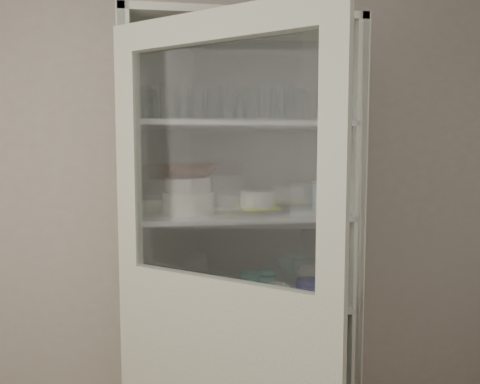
# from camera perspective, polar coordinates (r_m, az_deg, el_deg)

# --- Properties ---
(wall_back) EXTENTS (3.60, 0.02, 2.60)m
(wall_back) POSITION_cam_1_polar(r_m,az_deg,el_deg) (2.32, -5.70, -0.81)
(wall_back) COLOR #B9B4AE
(wall_back) RESTS_ON ground
(pantry_cabinet) EXTENTS (1.00, 0.45, 2.10)m
(pantry_cabinet) POSITION_cam_1_polar(r_m,az_deg,el_deg) (2.24, -0.23, -10.35)
(pantry_cabinet) COLOR beige
(pantry_cabinet) RESTS_ON floor
(cupboard_door) EXTENTS (0.73, 0.59, 2.00)m
(cupboard_door) POSITION_cam_1_polar(r_m,az_deg,el_deg) (1.72, -2.57, -17.75)
(cupboard_door) COLOR beige
(cupboard_door) RESTS_ON floor
(tumbler_0) EXTENTS (0.09, 0.09, 0.15)m
(tumbler_0) POSITION_cam_1_polar(r_m,az_deg,el_deg) (1.93, -8.67, 10.86)
(tumbler_0) COLOR silver
(tumbler_0) RESTS_ON shelf_glass
(tumbler_1) EXTENTS (0.10, 0.10, 0.15)m
(tumbler_1) POSITION_cam_1_polar(r_m,az_deg,el_deg) (1.98, -2.93, 10.89)
(tumbler_1) COLOR silver
(tumbler_1) RESTS_ON shelf_glass
(tumbler_2) EXTENTS (0.08, 0.08, 0.14)m
(tumbler_2) POSITION_cam_1_polar(r_m,az_deg,el_deg) (1.97, -3.39, 10.66)
(tumbler_2) COLOR silver
(tumbler_2) RESTS_ON shelf_glass
(tumbler_3) EXTENTS (0.07, 0.07, 0.13)m
(tumbler_3) POSITION_cam_1_polar(r_m,az_deg,el_deg) (1.99, 4.60, 10.52)
(tumbler_3) COLOR silver
(tumbler_3) RESTS_ON shelf_glass
(tumbler_4) EXTENTS (0.08, 0.08, 0.13)m
(tumbler_4) POSITION_cam_1_polar(r_m,az_deg,el_deg) (2.01, 8.73, 10.40)
(tumbler_4) COLOR silver
(tumbler_4) RESTS_ON shelf_glass
(tumbler_5) EXTENTS (0.08, 0.08, 0.15)m
(tumbler_5) POSITION_cam_1_polar(r_m,az_deg,el_deg) (1.99, 5.46, 10.80)
(tumbler_5) COLOR silver
(tumbler_5) RESTS_ON shelf_glass
(tumbler_6) EXTENTS (0.08, 0.08, 0.13)m
(tumbler_6) POSITION_cam_1_polar(r_m,az_deg,el_deg) (2.01, 7.68, 10.38)
(tumbler_6) COLOR silver
(tumbler_6) RESTS_ON shelf_glass
(tumbler_7) EXTENTS (0.07, 0.07, 0.13)m
(tumbler_7) POSITION_cam_1_polar(r_m,az_deg,el_deg) (2.07, -11.41, 10.24)
(tumbler_7) COLOR silver
(tumbler_7) RESTS_ON shelf_glass
(tumbler_8) EXTENTS (0.08, 0.08, 0.14)m
(tumbler_8) POSITION_cam_1_polar(r_m,az_deg,el_deg) (2.11, -10.91, 10.21)
(tumbler_8) COLOR silver
(tumbler_8) RESTS_ON shelf_glass
(tumbler_9) EXTENTS (0.09, 0.09, 0.16)m
(tumbler_9) POSITION_cam_1_polar(r_m,az_deg,el_deg) (2.06, -5.08, 10.67)
(tumbler_9) COLOR silver
(tumbler_9) RESTS_ON shelf_glass
(tumbler_10) EXTENTS (0.06, 0.06, 0.12)m
(tumbler_10) POSITION_cam_1_polar(r_m,az_deg,el_deg) (2.13, 0.03, 10.08)
(tumbler_10) COLOR silver
(tumbler_10) RESTS_ON shelf_glass
(tumbler_11) EXTENTS (0.09, 0.09, 0.15)m
(tumbler_11) POSITION_cam_1_polar(r_m,az_deg,el_deg) (2.09, 1.43, 10.53)
(tumbler_11) COLOR silver
(tumbler_11) RESTS_ON shelf_glass
(goblet_0) EXTENTS (0.08, 0.08, 0.18)m
(goblet_0) POSITION_cam_1_polar(r_m,az_deg,el_deg) (2.18, -11.26, 10.67)
(goblet_0) COLOR silver
(goblet_0) RESTS_ON shelf_glass
(goblet_1) EXTENTS (0.08, 0.08, 0.18)m
(goblet_1) POSITION_cam_1_polar(r_m,az_deg,el_deg) (2.23, -0.61, 10.65)
(goblet_1) COLOR silver
(goblet_1) RESTS_ON shelf_glass
(goblet_2) EXTENTS (0.08, 0.08, 0.18)m
(goblet_2) POSITION_cam_1_polar(r_m,az_deg,el_deg) (2.26, 5.33, 10.50)
(goblet_2) COLOR silver
(goblet_2) RESTS_ON shelf_glass
(goblet_3) EXTENTS (0.07, 0.07, 0.16)m
(goblet_3) POSITION_cam_1_polar(r_m,az_deg,el_deg) (2.29, 10.02, 10.14)
(goblet_3) COLOR silver
(goblet_3) RESTS_ON shelf_glass
(plate_stack_front) EXTENTS (0.23, 0.23, 0.10)m
(plate_stack_front) POSITION_cam_1_polar(r_m,az_deg,el_deg) (2.06, -6.32, -1.29)
(plate_stack_front) COLOR white
(plate_stack_front) RESTS_ON shelf_plates
(plate_stack_back) EXTENTS (0.20, 0.20, 0.06)m
(plate_stack_back) POSITION_cam_1_polar(r_m,az_deg,el_deg) (2.20, -9.83, -1.47)
(plate_stack_back) COLOR white
(plate_stack_back) RESTS_ON shelf_plates
(cream_bowl) EXTENTS (0.24, 0.24, 0.06)m
(cream_bowl) POSITION_cam_1_polar(r_m,az_deg,el_deg) (2.06, -6.34, 0.91)
(cream_bowl) COLOR silver
(cream_bowl) RESTS_ON plate_stack_front
(terracotta_bowl) EXTENTS (0.27, 0.27, 0.06)m
(terracotta_bowl) POSITION_cam_1_polar(r_m,az_deg,el_deg) (2.05, -6.36, 2.58)
(terracotta_bowl) COLOR #4C2315
(terracotta_bowl) RESTS_ON cream_bowl
(glass_platter) EXTENTS (0.32, 0.32, 0.02)m
(glass_platter) POSITION_cam_1_polar(r_m,az_deg,el_deg) (2.12, 2.16, -2.21)
(glass_platter) COLOR silver
(glass_platter) RESTS_ON shelf_plates
(yellow_trivet) EXTENTS (0.18, 0.18, 0.01)m
(yellow_trivet) POSITION_cam_1_polar(r_m,az_deg,el_deg) (2.12, 2.16, -1.84)
(yellow_trivet) COLOR yellow
(yellow_trivet) RESTS_ON glass_platter
(white_ramekin) EXTENTS (0.19, 0.19, 0.07)m
(white_ramekin) POSITION_cam_1_polar(r_m,az_deg,el_deg) (2.11, 2.17, -0.76)
(white_ramekin) COLOR white
(white_ramekin) RESTS_ON yellow_trivet
(grey_bowl_stack) EXTENTS (0.15, 0.15, 0.14)m
(grey_bowl_stack) POSITION_cam_1_polar(r_m,az_deg,el_deg) (2.20, 10.67, -0.39)
(grey_bowl_stack) COLOR silver
(grey_bowl_stack) RESTS_ON shelf_plates
(mug_blue) EXTENTS (0.13, 0.13, 0.09)m
(mug_blue) POSITION_cam_1_polar(r_m,az_deg,el_deg) (2.21, 8.35, -11.58)
(mug_blue) COLOR navy
(mug_blue) RESTS_ON shelf_mugs
(mug_teal) EXTENTS (0.14, 0.14, 0.10)m
(mug_teal) POSITION_cam_1_polar(r_m,az_deg,el_deg) (2.26, 1.36, -11.00)
(mug_teal) COLOR teal
(mug_teal) RESTS_ON shelf_mugs
(mug_white) EXTENTS (0.13, 0.13, 0.09)m
(mug_white) POSITION_cam_1_polar(r_m,az_deg,el_deg) (2.11, 4.62, -12.33)
(mug_white) COLOR white
(mug_white) RESTS_ON shelf_mugs
(teal_jar) EXTENTS (0.08, 0.08, 0.10)m
(teal_jar) POSITION_cam_1_polar(r_m,az_deg,el_deg) (2.26, 3.38, -10.97)
(teal_jar) COLOR teal
(teal_jar) RESTS_ON shelf_mugs
(measuring_cups) EXTENTS (0.10, 0.10, 0.04)m
(measuring_cups) POSITION_cam_1_polar(r_m,az_deg,el_deg) (2.13, -6.56, -12.89)
(measuring_cups) COLOR silver
(measuring_cups) RESTS_ON shelf_mugs
(white_canister) EXTENTS (0.15, 0.15, 0.14)m
(white_canister) POSITION_cam_1_polar(r_m,az_deg,el_deg) (2.18, -10.99, -11.26)
(white_canister) COLOR white
(white_canister) RESTS_ON shelf_mugs
(cream_dish) EXTENTS (0.26, 0.26, 0.07)m
(cream_dish) POSITION_cam_1_polar(r_m,az_deg,el_deg) (2.31, 0.34, -21.62)
(cream_dish) COLOR silver
(cream_dish) RESTS_ON shelf_bot
(tin_box) EXTENTS (0.22, 0.16, 0.06)m
(tin_box) POSITION_cam_1_polar(r_m,az_deg,el_deg) (2.36, 5.09, -21.27)
(tin_box) COLOR gray
(tin_box) RESTS_ON shelf_bot
(tumbler_12) EXTENTS (0.06, 0.06, 0.13)m
(tumbler_12) POSITION_cam_1_polar(r_m,az_deg,el_deg) (2.03, -6.80, 10.36)
(tumbler_12) COLOR silver
(tumbler_12) RESTS_ON shelf_glass
(tumbler_13) EXTENTS (0.07, 0.07, 0.14)m
(tumbler_13) POSITION_cam_1_polar(r_m,az_deg,el_deg) (2.04, 6.34, 10.45)
(tumbler_13) COLOR silver
(tumbler_13) RESTS_ON shelf_glass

